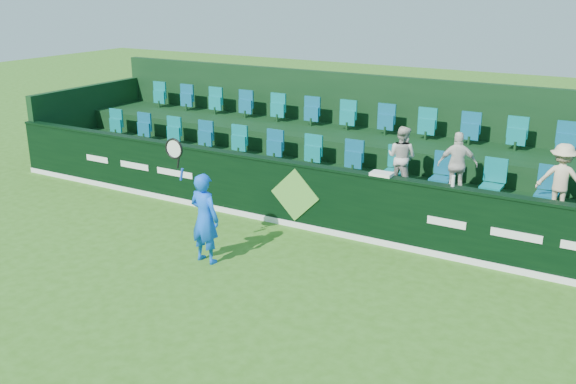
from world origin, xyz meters
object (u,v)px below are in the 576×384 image
Objects in this scene: spectator_left at (402,157)px; drinks_bottle at (453,181)px; towel at (382,174)px; tennis_player at (204,217)px; spectator_middle at (458,165)px; spectator_right at (561,179)px.

spectator_left reaches higher than drinks_bottle.
tennis_player is at bearing -135.12° from towel.
spectator_right is (1.86, 0.00, 0.00)m from spectator_middle.
spectator_left is at bearing 91.79° from towel.
spectator_left is 0.99× the size of spectator_middle.
spectator_right is (2.99, 0.00, 0.01)m from spectator_left.
spectator_right reaches higher than spectator_middle.
spectator_right is 6.46× the size of drinks_bottle.
spectator_middle is at bearing 45.13° from tennis_player.
spectator_left is 0.99× the size of spectator_right.
spectator_left reaches higher than towel.
drinks_bottle is (0.24, -1.12, 0.01)m from spectator_middle.
spectator_middle is at bearing 102.16° from drinks_bottle.
towel is at bearing 44.88° from tennis_player.
drinks_bottle is (-1.62, -1.12, 0.01)m from spectator_right.
tennis_player is 11.36× the size of drinks_bottle.
spectator_left is 2.99m from spectator_right.
spectator_middle is at bearing -4.00° from spectator_right.
towel is (0.04, -1.12, -0.05)m from spectator_left.
drinks_bottle reaches higher than towel.
drinks_bottle is at bearing 0.00° from towel.
towel is at bearing 25.68° from spectator_middle.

